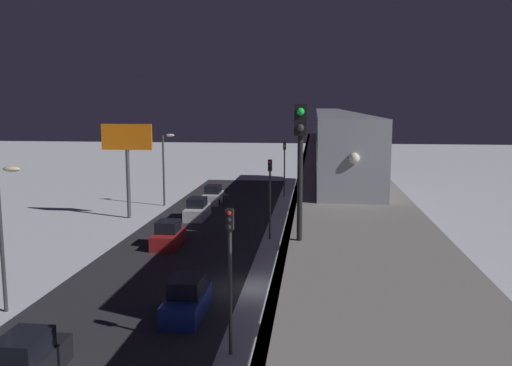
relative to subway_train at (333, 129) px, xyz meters
The scene contains 16 objects.
ground_plane 21.41m from the subway_train, 74.56° to the left, with size 240.00×240.00×0.00m, color silver.
avenue_asphalt 23.56m from the subway_train, 59.53° to the left, with size 11.00×90.34×0.01m, color #28282D.
elevated_railway 19.13m from the subway_train, 89.73° to the left, with size 5.00×90.34×6.72m.
subway_train is the anchor object (origin of this frame).
rail_signal 33.77m from the subway_train, 86.65° to the left, with size 0.36×0.41×4.00m.
sedan_white 16.81m from the subway_train, 32.83° to the right, with size 1.91×4.12×1.97m.
sedan_red 17.91m from the subway_train, 39.14° to the left, with size 1.80×4.05×1.97m.
sedan_white_2 14.72m from the subway_train, ahead, with size 1.80×4.45×1.97m.
sedan_black 34.14m from the subway_train, 67.84° to the left, with size 1.80×4.53×1.97m.
sedan_blue 25.88m from the subway_train, 71.24° to the left, with size 1.80×4.32×1.97m.
traffic_light_near 28.27m from the subway_train, 79.59° to the left, with size 0.32×0.44×6.40m.
traffic_light_mid 9.78m from the subway_train, 54.92° to the left, with size 0.32×0.44×6.40m.
traffic_light_far 14.69m from the subway_train, 68.95° to the right, with size 0.32×0.44×6.40m.
commercial_billboard 19.09m from the subway_train, ahead, with size 4.80×0.36×8.90m.
street_lamp_near 29.72m from the subway_train, 54.28° to the left, with size 1.35×0.44×7.65m.
street_lamp_far 18.62m from the subway_train, 19.38° to the right, with size 1.35×0.44×7.65m.
Camera 1 is at (-3.67, 30.36, 10.70)m, focal length 37.95 mm.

